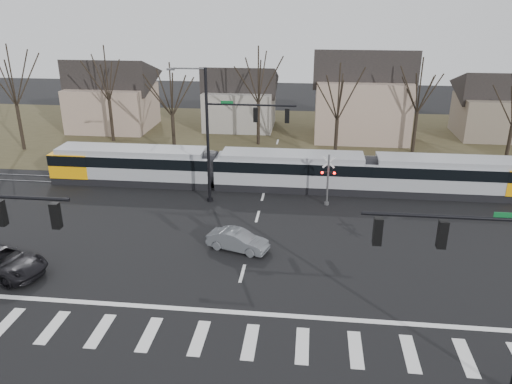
# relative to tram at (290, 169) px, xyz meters

# --- Properties ---
(ground) EXTENTS (140.00, 140.00, 0.00)m
(ground) POSITION_rel_tram_xyz_m (-1.98, -16.00, -1.65)
(ground) COLOR black
(grass_verge) EXTENTS (140.00, 28.00, 0.01)m
(grass_verge) POSITION_rel_tram_xyz_m (-1.98, 16.00, -1.65)
(grass_verge) COLOR #38331E
(grass_verge) RESTS_ON ground
(crosswalk) EXTENTS (27.00, 2.60, 0.01)m
(crosswalk) POSITION_rel_tram_xyz_m (-1.98, -20.00, -1.65)
(crosswalk) COLOR silver
(crosswalk) RESTS_ON ground
(stop_line) EXTENTS (28.00, 0.35, 0.01)m
(stop_line) POSITION_rel_tram_xyz_m (-1.98, -17.80, -1.65)
(stop_line) COLOR silver
(stop_line) RESTS_ON ground
(lane_dashes) EXTENTS (0.18, 30.00, 0.01)m
(lane_dashes) POSITION_rel_tram_xyz_m (-1.98, -0.00, -1.65)
(lane_dashes) COLOR silver
(lane_dashes) RESTS_ON ground
(rail_pair) EXTENTS (90.00, 1.52, 0.06)m
(rail_pair) POSITION_rel_tram_xyz_m (-1.98, -0.20, -1.62)
(rail_pair) COLOR #59595E
(rail_pair) RESTS_ON ground
(tram) EXTENTS (39.98, 2.97, 3.03)m
(tram) POSITION_rel_tram_xyz_m (0.00, 0.00, 0.00)
(tram) COLOR gray
(tram) RESTS_ON ground
(sedan) EXTENTS (3.54, 4.64, 1.28)m
(sedan) POSITION_rel_tram_xyz_m (-2.65, -11.16, -1.01)
(sedan) COLOR slate
(sedan) RESTS_ON ground
(signal_pole_near_right) EXTENTS (6.72, 0.44, 8.00)m
(signal_pole_near_right) POSITION_rel_tram_xyz_m (8.14, -22.00, 3.51)
(signal_pole_near_right) COLOR black
(signal_pole_near_right) RESTS_ON ground
(signal_pole_far) EXTENTS (9.28, 0.44, 10.20)m
(signal_pole_far) POSITION_rel_tram_xyz_m (-4.39, -3.50, 4.05)
(signal_pole_far) COLOR black
(signal_pole_far) RESTS_ON ground
(rail_crossing_signal) EXTENTS (1.08, 0.36, 4.00)m
(rail_crossing_signal) POSITION_rel_tram_xyz_m (3.02, -3.21, 0.23)
(rail_crossing_signal) COLOR #59595B
(rail_crossing_signal) RESTS_ON ground
(tree_row) EXTENTS (59.20, 7.20, 10.00)m
(tree_row) POSITION_rel_tram_xyz_m (0.02, 10.00, 3.35)
(tree_row) COLOR black
(tree_row) RESTS_ON ground
(house_a) EXTENTS (9.72, 8.64, 8.60)m
(house_a) POSITION_rel_tram_xyz_m (-21.98, 18.00, 2.81)
(house_a) COLOR gray
(house_a) RESTS_ON ground
(house_b) EXTENTS (8.64, 7.56, 7.65)m
(house_b) POSITION_rel_tram_xyz_m (-6.98, 20.00, 2.32)
(house_b) COLOR gray
(house_b) RESTS_ON ground
(house_c) EXTENTS (10.80, 8.64, 10.10)m
(house_c) POSITION_rel_tram_xyz_m (7.02, 17.00, 3.58)
(house_c) COLOR gray
(house_c) RESTS_ON ground
(house_d) EXTENTS (8.64, 7.56, 7.65)m
(house_d) POSITION_rel_tram_xyz_m (22.02, 19.00, 2.32)
(house_d) COLOR #6A5D4E
(house_d) RESTS_ON ground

